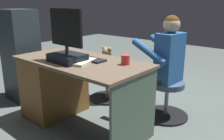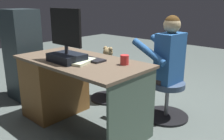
{
  "view_description": "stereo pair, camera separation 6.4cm",
  "coord_description": "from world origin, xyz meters",
  "px_view_note": "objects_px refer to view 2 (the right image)",
  "views": [
    {
      "loc": [
        -1.78,
        2.0,
        1.32
      ],
      "look_at": [
        -0.12,
        0.08,
        0.57
      ],
      "focal_mm": 38.35,
      "sensor_mm": 36.0,
      "label": 1
    },
    {
      "loc": [
        -1.82,
        1.96,
        1.32
      ],
      "look_at": [
        -0.12,
        0.08,
        0.57
      ],
      "focal_mm": 38.35,
      "sensor_mm": 36.0,
      "label": 2
    }
  ],
  "objects_px": {
    "keyboard": "(87,58)",
    "teddy_bear": "(109,59)",
    "desk": "(60,83)",
    "person": "(162,60)",
    "monitor": "(66,47)",
    "office_chair_teddy": "(108,82)",
    "tv_remote": "(58,57)",
    "visitor_chair": "(167,98)",
    "computer_mouse": "(70,53)",
    "cup": "(124,60)"
  },
  "relations": [
    {
      "from": "desk",
      "to": "office_chair_teddy",
      "type": "bearing_deg",
      "value": -96.29
    },
    {
      "from": "desk",
      "to": "teddy_bear",
      "type": "relative_size",
      "value": 4.7
    },
    {
      "from": "teddy_bear",
      "to": "person",
      "type": "distance_m",
      "value": 0.79
    },
    {
      "from": "office_chair_teddy",
      "to": "computer_mouse",
      "type": "bearing_deg",
      "value": 92.02
    },
    {
      "from": "cup",
      "to": "teddy_bear",
      "type": "bearing_deg",
      "value": -37.67
    },
    {
      "from": "desk",
      "to": "cup",
      "type": "bearing_deg",
      "value": -168.9
    },
    {
      "from": "keyboard",
      "to": "teddy_bear",
      "type": "xyz_separation_m",
      "value": [
        0.32,
        -0.67,
        -0.18
      ]
    },
    {
      "from": "keyboard",
      "to": "teddy_bear",
      "type": "height_order",
      "value": "keyboard"
    },
    {
      "from": "office_chair_teddy",
      "to": "person",
      "type": "relative_size",
      "value": 0.41
    },
    {
      "from": "desk",
      "to": "cup",
      "type": "relative_size",
      "value": 15.54
    },
    {
      "from": "office_chair_teddy",
      "to": "visitor_chair",
      "type": "bearing_deg",
      "value": -175.98
    },
    {
      "from": "monitor",
      "to": "visitor_chair",
      "type": "height_order",
      "value": "monitor"
    },
    {
      "from": "computer_mouse",
      "to": "office_chair_teddy",
      "type": "height_order",
      "value": "computer_mouse"
    },
    {
      "from": "monitor",
      "to": "visitor_chair",
      "type": "distance_m",
      "value": 1.28
    },
    {
      "from": "monitor",
      "to": "tv_remote",
      "type": "xyz_separation_m",
      "value": [
        0.21,
        -0.04,
        -0.14
      ]
    },
    {
      "from": "desk",
      "to": "monitor",
      "type": "height_order",
      "value": "monitor"
    },
    {
      "from": "desk",
      "to": "office_chair_teddy",
      "type": "height_order",
      "value": "desk"
    },
    {
      "from": "visitor_chair",
      "to": "person",
      "type": "relative_size",
      "value": 0.44
    },
    {
      "from": "monitor",
      "to": "office_chair_teddy",
      "type": "xyz_separation_m",
      "value": [
        0.25,
        -0.85,
        -0.63
      ]
    },
    {
      "from": "person",
      "to": "monitor",
      "type": "bearing_deg",
      "value": 59.49
    },
    {
      "from": "person",
      "to": "computer_mouse",
      "type": "bearing_deg",
      "value": 42.67
    },
    {
      "from": "desk",
      "to": "keyboard",
      "type": "xyz_separation_m",
      "value": [
        -0.4,
        -0.06,
        0.35
      ]
    },
    {
      "from": "keyboard",
      "to": "person",
      "type": "height_order",
      "value": "person"
    },
    {
      "from": "keyboard",
      "to": "teddy_bear",
      "type": "relative_size",
      "value": 1.39
    },
    {
      "from": "office_chair_teddy",
      "to": "visitor_chair",
      "type": "height_order",
      "value": "same"
    },
    {
      "from": "computer_mouse",
      "to": "office_chair_teddy",
      "type": "bearing_deg",
      "value": -87.98
    },
    {
      "from": "office_chair_teddy",
      "to": "teddy_bear",
      "type": "bearing_deg",
      "value": -90.0
    },
    {
      "from": "tv_remote",
      "to": "office_chair_teddy",
      "type": "relative_size",
      "value": 0.31
    },
    {
      "from": "tv_remote",
      "to": "computer_mouse",
      "type": "bearing_deg",
      "value": -106.07
    },
    {
      "from": "tv_remote",
      "to": "person",
      "type": "height_order",
      "value": "person"
    },
    {
      "from": "computer_mouse",
      "to": "visitor_chair",
      "type": "bearing_deg",
      "value": -140.25
    },
    {
      "from": "teddy_bear",
      "to": "tv_remote",
      "type": "bearing_deg",
      "value": 92.23
    },
    {
      "from": "desk",
      "to": "teddy_bear",
      "type": "xyz_separation_m",
      "value": [
        -0.08,
        -0.73,
        0.17
      ]
    },
    {
      "from": "computer_mouse",
      "to": "keyboard",
      "type": "bearing_deg",
      "value": 177.47
    },
    {
      "from": "monitor",
      "to": "visitor_chair",
      "type": "relative_size",
      "value": 1.0
    },
    {
      "from": "person",
      "to": "visitor_chair",
      "type": "bearing_deg",
      "value": -175.98
    },
    {
      "from": "cup",
      "to": "visitor_chair",
      "type": "height_order",
      "value": "cup"
    },
    {
      "from": "office_chair_teddy",
      "to": "teddy_bear",
      "type": "distance_m",
      "value": 0.32
    },
    {
      "from": "cup",
      "to": "office_chair_teddy",
      "type": "distance_m",
      "value": 1.07
    },
    {
      "from": "tv_remote",
      "to": "visitor_chair",
      "type": "height_order",
      "value": "tv_remote"
    },
    {
      "from": "keyboard",
      "to": "cup",
      "type": "height_order",
      "value": "cup"
    },
    {
      "from": "desk",
      "to": "person",
      "type": "distance_m",
      "value": 1.19
    },
    {
      "from": "desk",
      "to": "monitor",
      "type": "bearing_deg",
      "value": 158.16
    },
    {
      "from": "tv_remote",
      "to": "person",
      "type": "distance_m",
      "value": 1.14
    },
    {
      "from": "desk",
      "to": "office_chair_teddy",
      "type": "distance_m",
      "value": 0.74
    },
    {
      "from": "monitor",
      "to": "tv_remote",
      "type": "bearing_deg",
      "value": -11.24
    },
    {
      "from": "tv_remote",
      "to": "teddy_bear",
      "type": "xyz_separation_m",
      "value": [
        0.03,
        -0.82,
        -0.18
      ]
    },
    {
      "from": "cup",
      "to": "person",
      "type": "height_order",
      "value": "person"
    },
    {
      "from": "cup",
      "to": "teddy_bear",
      "type": "height_order",
      "value": "cup"
    },
    {
      "from": "visitor_chair",
      "to": "teddy_bear",
      "type": "bearing_deg",
      "value": 3.34
    }
  ]
}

